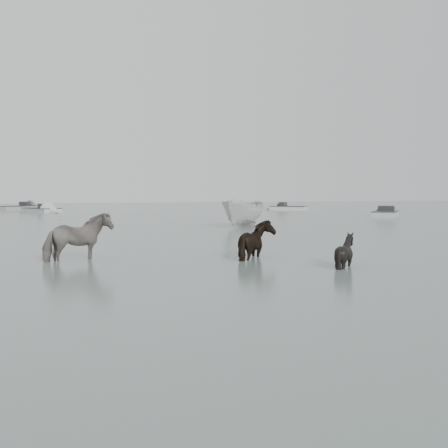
% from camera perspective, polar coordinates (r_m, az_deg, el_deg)
% --- Properties ---
extents(ground, '(140.00, 140.00, 0.00)m').
position_cam_1_polar(ground, '(13.80, -2.40, -4.45)').
color(ground, '#505F5A').
rests_on(ground, ground).
extents(pony_pinto, '(2.00, 1.50, 1.53)m').
position_cam_1_polar(pony_pinto, '(15.62, -14.68, -0.80)').
color(pony_pinto, black).
rests_on(pony_pinto, ground).
extents(pony_dark, '(1.48, 1.64, 1.45)m').
position_cam_1_polar(pony_dark, '(15.66, 3.47, -0.85)').
color(pony_dark, black).
rests_on(pony_dark, ground).
extents(pony_black, '(1.17, 1.07, 1.17)m').
position_cam_1_polar(pony_black, '(14.25, 12.21, -1.90)').
color(pony_black, black).
rests_on(pony_black, ground).
extents(boat_small, '(3.70, 4.07, 1.55)m').
position_cam_1_polar(boat_small, '(29.24, 2.02, 1.29)').
color(boat_small, silver).
rests_on(boat_small, ground).
extents(skiff_port, '(3.85, 4.36, 0.75)m').
position_cam_1_polar(skiff_port, '(41.39, 16.08, 1.25)').
color(skiff_port, '#ABAEAB').
rests_on(skiff_port, ground).
extents(skiff_mid, '(4.25, 5.90, 0.75)m').
position_cam_1_polar(skiff_mid, '(49.57, -18.06, 1.56)').
color(skiff_mid, '#AAADAA').
rests_on(skiff_mid, ground).
extents(skiff_star, '(4.56, 3.99, 0.75)m').
position_cam_1_polar(skiff_star, '(52.67, 6.59, 1.82)').
color(skiff_star, beige).
rests_on(skiff_star, ground).
extents(skiff_far, '(5.25, 5.07, 0.75)m').
position_cam_1_polar(skiff_far, '(56.87, -20.11, 1.75)').
color(skiff_far, gray).
rests_on(skiff_far, ground).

